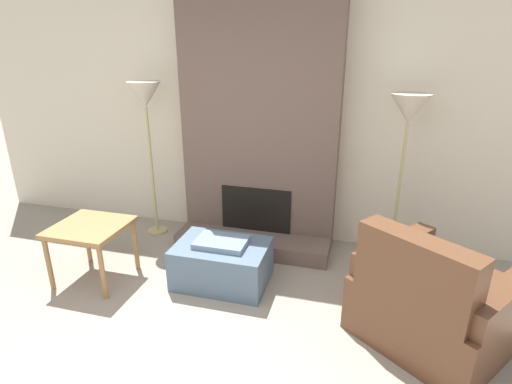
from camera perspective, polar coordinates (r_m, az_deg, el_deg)
The scene contains 7 objects.
wall_back at distance 4.37m, azimuth 1.19°, elevation 10.03°, with size 7.07×0.06×2.60m, color beige.
fireplace at distance 4.18m, azimuth 0.47°, elevation 8.32°, with size 1.63×0.68×2.60m.
ottoman at distance 3.73m, azimuth -4.87°, elevation -10.01°, with size 0.83×0.58×0.43m.
armchair at distance 3.29m, azimuth 23.95°, elevation -14.49°, with size 1.38×1.39×0.94m.
side_table at distance 3.94m, azimuth -22.54°, elevation -5.39°, with size 0.63×0.60×0.55m.
floor_lamp_left at distance 4.48m, azimuth -15.52°, elevation 12.33°, with size 0.35×0.35×1.72m.
floor_lamp_right at distance 3.89m, azimuth 20.96°, elevation 10.00°, with size 0.35×0.35×1.67m.
Camera 1 is at (1.04, -1.42, 2.08)m, focal length 28.00 mm.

